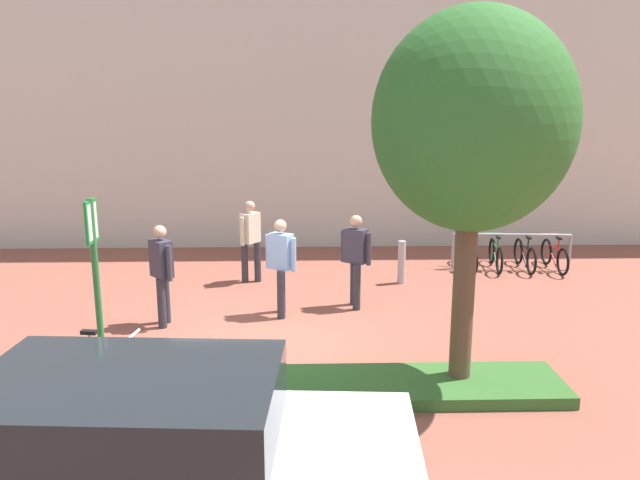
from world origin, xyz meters
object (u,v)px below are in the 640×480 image
object	(u,v)px
bike_rack_cluster	(511,254)
person_casual_tan	(250,236)
person_suited_dark	(162,269)
tree_sidewalk	(473,123)
bike_at_sign	(106,368)
car_white_hatch	(150,464)
person_suited_navy	(356,255)
person_shirt_blue	(281,261)
parking_sign_post	(96,271)
bollard_steel	(402,262)

from	to	relation	value
bike_rack_cluster	person_casual_tan	xyz separation A→B (m)	(-5.78, -0.85, 0.64)
bike_rack_cluster	person_suited_dark	distance (m)	7.83
tree_sidewalk	person_suited_dark	xyz separation A→B (m)	(-4.39, 2.41, -2.44)
bike_at_sign	car_white_hatch	bearing A→B (deg)	-65.41
tree_sidewalk	person_suited_navy	world-z (taller)	tree_sidewalk
bike_at_sign	person_shirt_blue	world-z (taller)	person_shirt_blue
tree_sidewalk	person_shirt_blue	xyz separation A→B (m)	(-2.44, 2.87, -2.44)
parking_sign_post	bollard_steel	bearing A→B (deg)	46.93
tree_sidewalk	person_shirt_blue	bearing A→B (deg)	130.36
tree_sidewalk	person_suited_navy	xyz separation A→B (m)	(-1.10, 3.26, -2.44)
bike_at_sign	person_shirt_blue	size ratio (longest dim) A/B	0.97
person_suited_dark	person_suited_navy	xyz separation A→B (m)	(3.30, 0.84, 0.00)
tree_sidewalk	person_casual_tan	size ratio (longest dim) A/B	2.79
person_suited_navy	person_suited_dark	bearing A→B (deg)	-165.66
bike_at_sign	person_casual_tan	size ratio (longest dim) A/B	0.97
person_suited_dark	person_casual_tan	xyz separation A→B (m)	(1.26, 2.53, 0.00)
bike_at_sign	person_casual_tan	xyz separation A→B (m)	(1.44, 5.03, 0.63)
bike_rack_cluster	car_white_hatch	size ratio (longest dim) A/B	0.60
person_shirt_blue	person_suited_navy	world-z (taller)	same
bike_at_sign	bike_rack_cluster	distance (m)	9.30
parking_sign_post	bike_at_sign	xyz separation A→B (m)	(0.00, 0.06, -1.31)
bike_rack_cluster	person_casual_tan	world-z (taller)	person_casual_tan
tree_sidewalk	bike_at_sign	xyz separation A→B (m)	(-4.58, -0.08, -3.08)
bollard_steel	person_casual_tan	world-z (taller)	person_casual_tan
person_casual_tan	person_suited_navy	bearing A→B (deg)	-39.65
car_white_hatch	person_shirt_blue	bearing A→B (deg)	81.30
person_shirt_blue	car_white_hatch	xyz separation A→B (m)	(-0.87, -5.71, -0.23)
bike_at_sign	person_suited_navy	xyz separation A→B (m)	(3.48, 3.33, 0.63)
person_suited_dark	person_shirt_blue	xyz separation A→B (m)	(1.96, 0.45, 0.00)
tree_sidewalk	bike_at_sign	bearing A→B (deg)	-179.05
car_white_hatch	bollard_steel	bearing A→B (deg)	66.51
bike_at_sign	bollard_steel	xyz separation A→B (m)	(4.57, 4.84, 0.10)
bollard_steel	person_suited_navy	world-z (taller)	person_suited_navy
parking_sign_post	person_suited_navy	world-z (taller)	parking_sign_post
bike_at_sign	bike_rack_cluster	xyz separation A→B (m)	(7.22, 5.87, -0.00)
person_suited_dark	person_shirt_blue	size ratio (longest dim) A/B	1.00
bike_rack_cluster	person_shirt_blue	world-z (taller)	person_shirt_blue
bike_at_sign	person_shirt_blue	distance (m)	3.69
person_shirt_blue	bike_rack_cluster	bearing A→B (deg)	29.99
tree_sidewalk	person_shirt_blue	distance (m)	4.48
bike_at_sign	person_suited_dark	bearing A→B (deg)	85.77
parking_sign_post	bike_at_sign	bearing A→B (deg)	85.63
tree_sidewalk	bollard_steel	size ratio (longest dim) A/B	5.32
parking_sign_post	bike_at_sign	world-z (taller)	parking_sign_post
bollard_steel	person_suited_dark	world-z (taller)	person_suited_dark
person_suited_dark	bike_at_sign	bearing A→B (deg)	-94.23
bollard_steel	bike_at_sign	bearing A→B (deg)	-133.40
parking_sign_post	person_shirt_blue	bearing A→B (deg)	54.45
bike_at_sign	bike_rack_cluster	world-z (taller)	bike_at_sign
bike_rack_cluster	person_suited_dark	bearing A→B (deg)	-154.33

